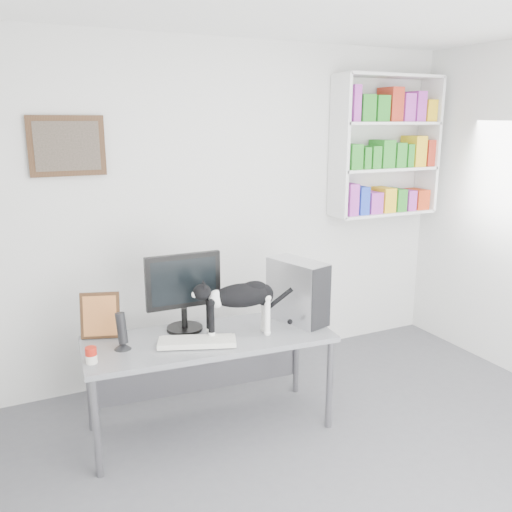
% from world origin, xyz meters
% --- Properties ---
extents(room, '(4.01, 4.01, 2.70)m').
position_xyz_m(room, '(0.00, 0.00, 1.35)').
color(room, '#56575B').
rests_on(room, ground).
extents(bookshelf, '(1.03, 0.28, 1.24)m').
position_xyz_m(bookshelf, '(1.40, 1.85, 1.85)').
color(bookshelf, silver).
rests_on(bookshelf, room).
extents(wall_art, '(0.52, 0.04, 0.42)m').
position_xyz_m(wall_art, '(-1.30, 1.97, 1.90)').
color(wall_art, '#3F2814').
rests_on(wall_art, room).
extents(desk, '(1.68, 0.77, 0.68)m').
position_xyz_m(desk, '(-0.61, 1.08, 0.34)').
color(desk, slate).
rests_on(desk, room).
extents(monitor, '(0.52, 0.26, 0.55)m').
position_xyz_m(monitor, '(-0.71, 1.26, 0.95)').
color(monitor, black).
rests_on(monitor, desk).
extents(keyboard, '(0.53, 0.35, 0.04)m').
position_xyz_m(keyboard, '(-0.72, 0.99, 0.70)').
color(keyboard, silver).
rests_on(keyboard, desk).
extents(pc_tower, '(0.31, 0.48, 0.44)m').
position_xyz_m(pc_tower, '(0.07, 1.08, 0.90)').
color(pc_tower, silver).
rests_on(pc_tower, desk).
extents(speaker, '(0.14, 0.14, 0.25)m').
position_xyz_m(speaker, '(-1.17, 1.12, 0.80)').
color(speaker, black).
rests_on(speaker, desk).
extents(leaning_print, '(0.27, 0.18, 0.31)m').
position_xyz_m(leaning_print, '(-1.25, 1.38, 0.84)').
color(leaning_print, '#3F2814').
rests_on(leaning_print, desk).
extents(soup_can, '(0.07, 0.07, 0.10)m').
position_xyz_m(soup_can, '(-1.38, 1.00, 0.73)').
color(soup_can, '#B61B0F').
rests_on(soup_can, desk).
extents(cat, '(0.63, 0.27, 0.38)m').
position_xyz_m(cat, '(-0.41, 1.00, 0.87)').
color(cat, black).
rests_on(cat, desk).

